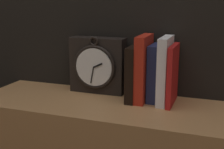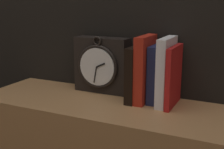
{
  "view_description": "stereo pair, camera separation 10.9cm",
  "coord_description": "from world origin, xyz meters",
  "px_view_note": "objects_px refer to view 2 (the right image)",
  "views": [
    {
      "loc": [
        0.36,
        -1.0,
        1.07
      ],
      "look_at": [
        0.0,
        0.0,
        0.81
      ],
      "focal_mm": 50.0,
      "sensor_mm": 36.0,
      "label": 1
    },
    {
      "loc": [
        0.46,
        -0.96,
        1.07
      ],
      "look_at": [
        0.0,
        0.0,
        0.81
      ],
      "focal_mm": 50.0,
      "sensor_mm": 36.0,
      "label": 2
    }
  ],
  "objects_px": {
    "book_slot1_red": "(145,69)",
    "book_slot2_navy": "(157,74)",
    "book_slot4_red": "(174,76)",
    "book_slot0_black": "(136,73)",
    "book_slot3_white": "(166,72)",
    "clock": "(101,65)"
  },
  "relations": [
    {
      "from": "book_slot1_red",
      "to": "book_slot4_red",
      "type": "distance_m",
      "value": 0.11
    },
    {
      "from": "book_slot0_black",
      "to": "book_slot2_navy",
      "type": "bearing_deg",
      "value": 12.32
    },
    {
      "from": "book_slot3_white",
      "to": "book_slot1_red",
      "type": "bearing_deg",
      "value": 179.64
    },
    {
      "from": "book_slot0_black",
      "to": "book_slot1_red",
      "type": "xyz_separation_m",
      "value": [
        0.03,
        0.0,
        0.02
      ]
    },
    {
      "from": "book_slot4_red",
      "to": "book_slot0_black",
      "type": "bearing_deg",
      "value": 179.22
    },
    {
      "from": "book_slot1_red",
      "to": "book_slot4_red",
      "type": "height_order",
      "value": "book_slot1_red"
    },
    {
      "from": "book_slot0_black",
      "to": "book_slot1_red",
      "type": "height_order",
      "value": "book_slot1_red"
    },
    {
      "from": "book_slot3_white",
      "to": "book_slot0_black",
      "type": "bearing_deg",
      "value": -179.14
    },
    {
      "from": "book_slot1_red",
      "to": "book_slot4_red",
      "type": "xyz_separation_m",
      "value": [
        0.11,
        -0.0,
        -0.01
      ]
    },
    {
      "from": "clock",
      "to": "book_slot3_white",
      "type": "height_order",
      "value": "book_slot3_white"
    },
    {
      "from": "book_slot4_red",
      "to": "book_slot1_red",
      "type": "bearing_deg",
      "value": 177.81
    },
    {
      "from": "book_slot4_red",
      "to": "book_slot2_navy",
      "type": "bearing_deg",
      "value": 164.43
    },
    {
      "from": "book_slot0_black",
      "to": "book_slot3_white",
      "type": "distance_m",
      "value": 0.11
    },
    {
      "from": "book_slot0_black",
      "to": "book_slot3_white",
      "type": "relative_size",
      "value": 0.85
    },
    {
      "from": "book_slot1_red",
      "to": "book_slot3_white",
      "type": "bearing_deg",
      "value": -0.36
    },
    {
      "from": "book_slot0_black",
      "to": "book_slot1_red",
      "type": "distance_m",
      "value": 0.04
    },
    {
      "from": "book_slot2_navy",
      "to": "book_slot3_white",
      "type": "bearing_deg",
      "value": -21.66
    },
    {
      "from": "book_slot2_navy",
      "to": "book_slot1_red",
      "type": "bearing_deg",
      "value": -161.06
    },
    {
      "from": "book_slot1_red",
      "to": "book_slot2_navy",
      "type": "relative_size",
      "value": 1.16
    },
    {
      "from": "book_slot1_red",
      "to": "clock",
      "type": "bearing_deg",
      "value": 169.62
    },
    {
      "from": "book_slot0_black",
      "to": "book_slot4_red",
      "type": "distance_m",
      "value": 0.14
    },
    {
      "from": "book_slot1_red",
      "to": "book_slot2_navy",
      "type": "height_order",
      "value": "book_slot1_red"
    }
  ]
}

